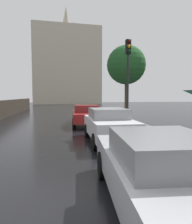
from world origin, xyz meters
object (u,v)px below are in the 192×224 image
(car_silver_near_kerb, at_px, (160,171))
(car_white_far_ahead, at_px, (109,125))
(traffic_light, at_px, (128,68))
(car_red_mid_road, at_px, (86,114))
(street_tree_mid, at_px, (126,65))

(car_silver_near_kerb, bearing_deg, car_white_far_ahead, 90.32)
(traffic_light, bearing_deg, car_white_far_ahead, -123.48)
(car_silver_near_kerb, xyz_separation_m, car_red_mid_road, (-0.16, 10.82, 0.00))
(car_white_far_ahead, bearing_deg, car_silver_near_kerb, -93.55)
(car_silver_near_kerb, distance_m, car_white_far_ahead, 5.48)
(car_white_far_ahead, height_order, traffic_light, traffic_light)
(car_white_far_ahead, bearing_deg, street_tree_mid, 69.09)
(traffic_light, bearing_deg, street_tree_mid, 74.18)
(car_white_far_ahead, relative_size, traffic_light, 0.80)
(car_red_mid_road, distance_m, car_white_far_ahead, 5.36)
(traffic_light, bearing_deg, car_silver_near_kerb, -102.91)
(car_silver_near_kerb, height_order, car_red_mid_road, car_silver_near_kerb)
(car_white_far_ahead, xyz_separation_m, traffic_light, (1.50, 2.27, 2.68))
(traffic_light, relative_size, street_tree_mid, 0.73)
(car_white_far_ahead, relative_size, street_tree_mid, 0.59)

